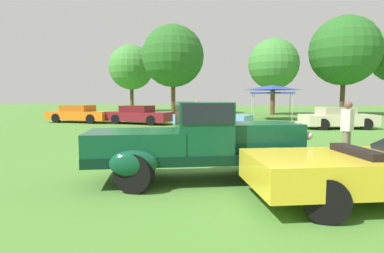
{
  "coord_description": "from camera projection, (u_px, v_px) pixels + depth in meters",
  "views": [
    {
      "loc": [
        1.17,
        -6.86,
        1.81
      ],
      "look_at": [
        -1.08,
        2.18,
        0.92
      ],
      "focal_mm": 29.24,
      "sensor_mm": 36.0,
      "label": 1
    }
  ],
  "objects": [
    {
      "name": "show_car_orange",
      "position": [
        79.0,
        114.0,
        21.96
      ],
      "size": [
        4.66,
        1.87,
        1.22
      ],
      "color": "orange",
      "rests_on": "ground_plane"
    },
    {
      "name": "canopy_tent_left_field",
      "position": [
        272.0,
        89.0,
        24.33
      ],
      "size": [
        3.21,
        3.21,
        2.71
      ],
      "color": "#B7B7BC",
      "rests_on": "ground_plane"
    },
    {
      "name": "spectator_near_truck",
      "position": [
        197.0,
        121.0,
        11.47
      ],
      "size": [
        0.28,
        0.42,
        1.69
      ],
      "color": "#283351",
      "rests_on": "ground_plane"
    },
    {
      "name": "treeline_center",
      "position": [
        274.0,
        64.0,
        30.67
      ],
      "size": [
        4.95,
        4.95,
        7.49
      ],
      "color": "brown",
      "rests_on": "ground_plane"
    },
    {
      "name": "ground_plane",
      "position": [
        215.0,
        177.0,
        7.08
      ],
      "size": [
        120.0,
        120.0,
        0.0
      ],
      "primitive_type": "plane",
      "color": "#4C8433"
    },
    {
      "name": "spectator_between_cars",
      "position": [
        347.0,
        129.0,
        8.76
      ],
      "size": [
        0.4,
        0.47,
        1.69
      ],
      "color": "#7F7056",
      "rests_on": "ground_plane"
    },
    {
      "name": "show_car_cream",
      "position": [
        337.0,
        118.0,
        17.66
      ],
      "size": [
        4.31,
        2.74,
        1.22
      ],
      "color": "beige",
      "rests_on": "ground_plane"
    },
    {
      "name": "feature_pickup_truck",
      "position": [
        199.0,
        141.0,
        6.7
      ],
      "size": [
        4.79,
        2.99,
        1.7
      ],
      "color": "black",
      "rests_on": "ground_plane"
    },
    {
      "name": "show_car_skyblue",
      "position": [
        212.0,
        118.0,
        17.83
      ],
      "size": [
        4.56,
        2.62,
        1.22
      ],
      "color": "#669EDB",
      "rests_on": "ground_plane"
    },
    {
      "name": "treeline_mid_right",
      "position": [
        344.0,
        51.0,
        30.03
      ],
      "size": [
        6.62,
        6.62,
        9.51
      ],
      "color": "#47331E",
      "rests_on": "ground_plane"
    },
    {
      "name": "treeline_far_left",
      "position": [
        131.0,
        67.0,
        38.52
      ],
      "size": [
        5.49,
        5.49,
        8.16
      ],
      "color": "brown",
      "rests_on": "ground_plane"
    },
    {
      "name": "show_car_burgundy",
      "position": [
        139.0,
        115.0,
        20.82
      ],
      "size": [
        4.62,
        2.29,
        1.22
      ],
      "color": "maroon",
      "rests_on": "ground_plane"
    },
    {
      "name": "treeline_mid_left",
      "position": [
        173.0,
        56.0,
        32.09
      ],
      "size": [
        6.36,
        6.36,
        9.14
      ],
      "color": "brown",
      "rests_on": "ground_plane"
    }
  ]
}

